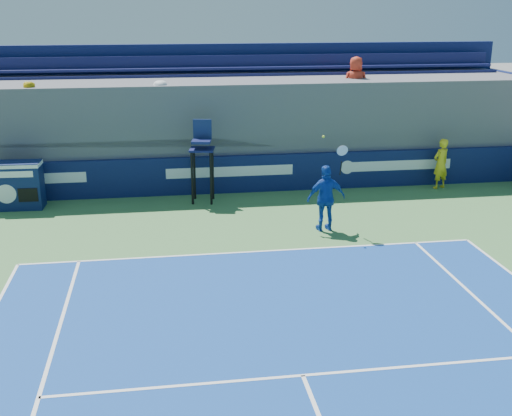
{
  "coord_description": "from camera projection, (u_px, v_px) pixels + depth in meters",
  "views": [
    {
      "loc": [
        -2.09,
        -2.41,
        5.73
      ],
      "look_at": [
        0.0,
        11.5,
        1.25
      ],
      "focal_mm": 45.0,
      "sensor_mm": 36.0,
      "label": 1
    }
  ],
  "objects": [
    {
      "name": "back_hoarding",
      "position": [
        230.0,
        174.0,
        20.24
      ],
      "size": [
        20.4,
        0.21,
        1.2
      ],
      "color": "#0C1544",
      "rests_on": "ground"
    },
    {
      "name": "tennis_player",
      "position": [
        326.0,
        198.0,
        16.74
      ],
      "size": [
        1.07,
        0.53,
        2.57
      ],
      "color": "#133EA1",
      "rests_on": "apron"
    },
    {
      "name": "ball_person",
      "position": [
        441.0,
        164.0,
        20.65
      ],
      "size": [
        0.7,
        0.59,
        1.63
      ],
      "primitive_type": "imported",
      "rotation": [
        0.0,
        0.0,
        3.53
      ],
      "color": "yellow",
      "rests_on": "apron"
    },
    {
      "name": "match_clock",
      "position": [
        19.0,
        184.0,
        18.64
      ],
      "size": [
        1.35,
        0.78,
        1.4
      ],
      "color": "#0F1C4B",
      "rests_on": "ground"
    },
    {
      "name": "umpire_chair",
      "position": [
        202.0,
        152.0,
        19.04
      ],
      "size": [
        0.81,
        0.81,
        2.48
      ],
      "color": "black",
      "rests_on": "ground"
    },
    {
      "name": "stadium_seating",
      "position": [
        222.0,
        124.0,
        21.79
      ],
      "size": [
        21.0,
        4.05,
        4.4
      ],
      "color": "#55555A",
      "rests_on": "ground"
    }
  ]
}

